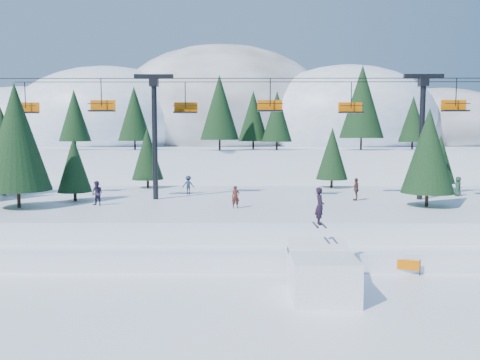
{
  "coord_description": "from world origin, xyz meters",
  "views": [
    {
      "loc": [
        -1.72,
        -20.7,
        7.62
      ],
      "look_at": [
        -1.88,
        6.0,
        5.2
      ],
      "focal_mm": 35.0,
      "sensor_mm": 36.0,
      "label": 1
    }
  ],
  "objects_px": {
    "banner_near": "(393,264)",
    "banner_far": "(474,259)",
    "jump_kicker": "(322,272)",
    "chairlift": "(272,117)"
  },
  "relations": [
    {
      "from": "banner_far",
      "to": "banner_near",
      "type": "bearing_deg",
      "value": -167.48
    },
    {
      "from": "chairlift",
      "to": "banner_far",
      "type": "distance_m",
      "value": 18.49
    },
    {
      "from": "banner_near",
      "to": "banner_far",
      "type": "bearing_deg",
      "value": 12.52
    },
    {
      "from": "jump_kicker",
      "to": "chairlift",
      "type": "relative_size",
      "value": 0.11
    },
    {
      "from": "banner_near",
      "to": "banner_far",
      "type": "distance_m",
      "value": 5.17
    },
    {
      "from": "jump_kicker",
      "to": "banner_near",
      "type": "relative_size",
      "value": 1.86
    },
    {
      "from": "chairlift",
      "to": "banner_far",
      "type": "xyz_separation_m",
      "value": [
        11.15,
        -11.86,
        -8.78
      ]
    },
    {
      "from": "chairlift",
      "to": "banner_near",
      "type": "height_order",
      "value": "chairlift"
    },
    {
      "from": "chairlift",
      "to": "banner_near",
      "type": "distance_m",
      "value": 16.82
    },
    {
      "from": "jump_kicker",
      "to": "chairlift",
      "type": "distance_m",
      "value": 18.66
    }
  ]
}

